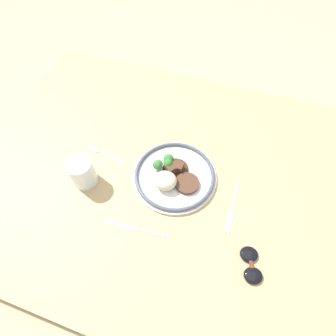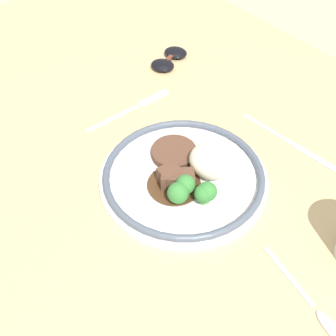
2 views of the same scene
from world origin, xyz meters
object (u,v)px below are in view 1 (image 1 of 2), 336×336
Objects in this scene: juice_glass at (83,174)px; sunglasses at (251,265)px; fork at (232,210)px; knife at (136,229)px; plate at (174,175)px; spoon at (98,151)px.

sunglasses is (-0.56, 0.10, -0.04)m from juice_glass.
juice_glass is 0.88× the size of sunglasses.
fork and knife have the same top height.
sunglasses is (-0.29, 0.20, -0.01)m from plate.
spoon is at bearing -80.79° from juice_glass.
plate is 2.48× the size of sunglasses.
plate is 0.35m from sunglasses.
juice_glass reaches higher than plate.
plate is 0.29m from juice_glass.
juice_glass is at bearing -29.97° from knife.
spoon is (0.02, -0.12, -0.04)m from juice_glass.
juice_glass is at bearing -30.19° from sunglasses.
knife is at bearing 147.50° from spoon.
plate reaches higher than fork.
plate is at bearing -104.29° from fork.
sunglasses is at bearing 28.63° from fork.
fork is at bearing -174.10° from juice_glass.
spoon is (0.29, -0.02, -0.01)m from plate.
juice_glass is 0.25m from knife.
plate is 1.45× the size of fork.
fork is at bearing -177.52° from spoon.
plate is 0.22m from fork.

